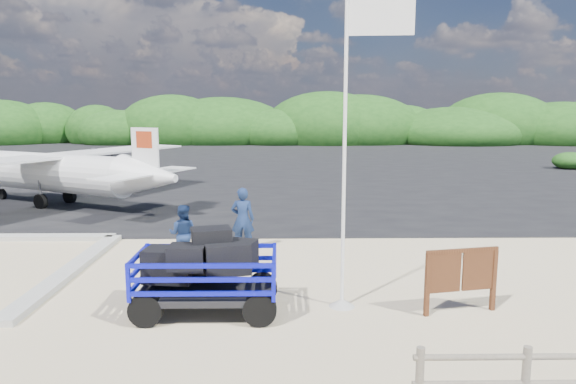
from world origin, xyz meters
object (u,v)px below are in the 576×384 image
crew_b (183,234)px  flagpole (342,306)px  aircraft_large (526,170)px  baggage_cart (208,313)px  signboard (459,313)px  crew_a (243,219)px

crew_b → flagpole: bearing=148.1°
crew_b → aircraft_large: 29.90m
baggage_cart → flagpole: 2.91m
crew_b → baggage_cart: bearing=115.1°
signboard → crew_b: bearing=139.1°
crew_b → aircraft_large: (20.22, 22.01, -0.83)m
aircraft_large → crew_a: bearing=75.0°
flagpole → aircraft_large: flagpole is taller
flagpole → baggage_cart: bearing=-172.8°
baggage_cart → crew_a: crew_a is taller
signboard → crew_a: size_ratio=0.89×
crew_a → aircraft_large: (18.64, 20.75, -0.97)m
baggage_cart → crew_b: size_ratio=1.90×
flagpole → crew_b: flagpole is taller
flagpole → signboard: size_ratio=3.87×
crew_b → aircraft_large: size_ratio=0.11×
baggage_cart → signboard: baggage_cart is taller
baggage_cart → crew_a: bearing=85.6°
flagpole → aircraft_large: bearing=57.5°
aircraft_large → signboard: bearing=88.9°
signboard → aircraft_large: (13.69, 25.71, 0.00)m
flagpole → crew_b: (-4.07, 3.30, 0.83)m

